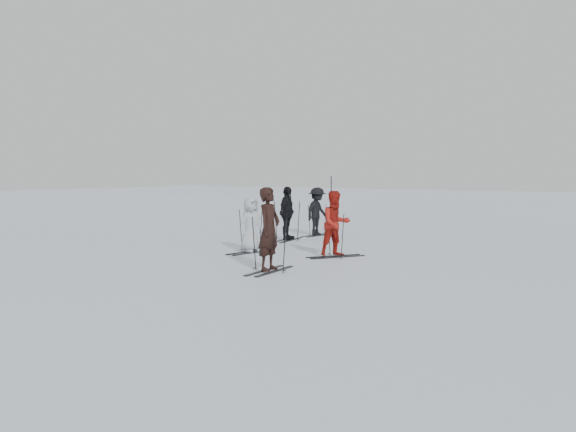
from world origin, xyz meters
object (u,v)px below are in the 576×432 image
Objects in this scene: skier_uphill_left at (287,214)px; skier_uphill_far at (317,212)px; skier_near_dark at (269,230)px; piste_marker at (331,200)px; skier_red at (336,225)px; skier_grey at (251,225)px.

skier_uphill_left is 1.04× the size of skier_uphill_far.
skier_near_dark reaches higher than skier_uphill_far.
skier_uphill_far is 0.81× the size of piste_marker.
skier_uphill_left reaches higher than skier_uphill_far.
skier_uphill_left is at bearing 23.23° from skier_near_dark.
skier_red is at bearing -58.02° from piste_marker.
skier_red is 1.13× the size of skier_grey.
piste_marker reaches higher than skier_uphill_left.
skier_uphill_far is at bearing -11.53° from skier_uphill_left.
skier_grey is 3.33m from skier_uphill_left.
skier_near_dark is 1.08× the size of skier_uphill_left.
skier_grey is (-2.47, 2.43, -0.18)m from skier_near_dark.
skier_uphill_far is 5.30m from piste_marker.
piste_marker is at bearing 6.99° from skier_uphill_left.
skier_uphill_far is (-1.03, 5.06, 0.07)m from skier_grey.
skier_grey is 0.91× the size of skier_uphill_far.
piste_marker is (-2.32, 4.76, 0.19)m from skier_uphill_far.
skier_near_dark is 3.48m from skier_grey.
piste_marker is (-5.82, 12.25, 0.09)m from skier_near_dark.
skier_uphill_left is at bearing -176.61° from skier_uphill_far.
skier_uphill_far reaches higher than skier_grey.
skier_red is (-0.04, 2.98, -0.08)m from skier_near_dark.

